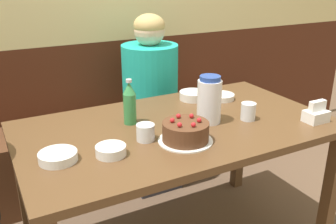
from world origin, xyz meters
TOP-DOWN VIEW (x-y plane):
  - bench_seat at (0.00, 0.83)m, footprint 1.81×0.38m
  - dining_table at (0.00, 0.00)m, footprint 1.46×0.83m
  - birthday_cake at (-0.06, -0.17)m, footprint 0.23×0.23m
  - water_pitcher at (0.15, -0.04)m, footprint 0.11×0.11m
  - soju_bottle at (-0.19, 0.12)m, footprint 0.06×0.06m
  - napkin_holder at (0.60, -0.28)m, footprint 0.11×0.08m
  - bowl_soup_white at (0.39, 0.20)m, footprint 0.14×0.14m
  - bowl_rice_small at (-0.38, -0.14)m, footprint 0.12×0.12m
  - bowl_side_dish at (-0.57, -0.10)m, footprint 0.15×0.15m
  - bowl_sauce_shallow at (0.25, 0.28)m, footprint 0.15×0.15m
  - glass_water_tall at (0.33, -0.10)m, footprint 0.07×0.07m
  - glass_tumbler_short at (-0.20, -0.08)m, footprint 0.08×0.08m
  - person_teal_shirt at (0.18, 0.68)m, footprint 0.35×0.35m

SIDE VIEW (x-z plane):
  - bench_seat at x=0.00m, z-range 0.00..0.47m
  - person_teal_shirt at x=0.18m, z-range -0.02..1.15m
  - dining_table at x=0.00m, z-range 0.28..1.01m
  - bowl_soup_white at x=0.39m, z-range 0.73..0.76m
  - bowl_side_dish at x=-0.57m, z-range 0.73..0.77m
  - bowl_rice_small at x=-0.38m, z-range 0.73..0.77m
  - bowl_sauce_shallow at x=0.25m, z-range 0.73..0.77m
  - glass_tumbler_short at x=-0.20m, z-range 0.73..0.80m
  - napkin_holder at x=0.60m, z-range 0.72..0.82m
  - glass_water_tall at x=0.33m, z-range 0.73..0.81m
  - birthday_cake at x=-0.06m, z-range 0.72..0.83m
  - soju_bottle at x=-0.19m, z-range 0.72..0.94m
  - water_pitcher at x=0.15m, z-range 0.73..0.95m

